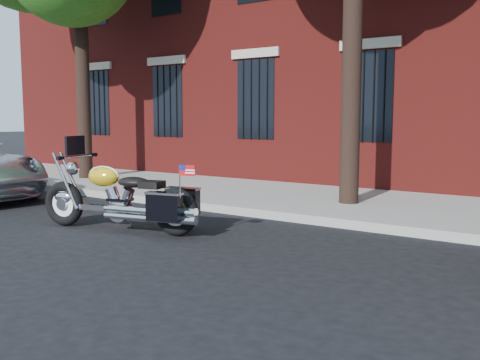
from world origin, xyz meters
The scene contains 4 objects.
ground centered at (0.00, 0.00, 0.00)m, with size 120.00×120.00×0.00m, color black.
curb centered at (0.00, 1.38, 0.07)m, with size 40.00×0.16×0.15m, color gray.
sidewalk centered at (0.00, 3.26, 0.07)m, with size 40.00×3.60×0.15m, color gray.
motorcycle centered at (-1.54, -0.81, 0.49)m, with size 2.89×1.20×1.45m.
Camera 1 is at (4.48, -6.41, 1.73)m, focal length 40.00 mm.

